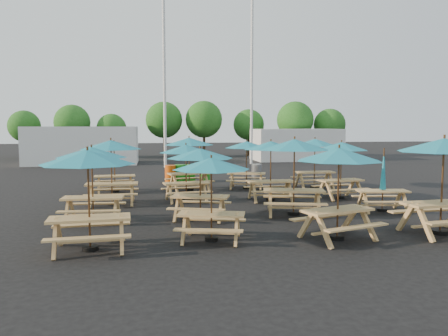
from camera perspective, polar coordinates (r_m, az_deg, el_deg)
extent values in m
plane|color=black|center=(16.57, 0.85, -4.28)|extent=(120.00, 120.00, 0.00)
cube|color=tan|center=(10.31, -17.17, -6.30)|extent=(1.84, 0.81, 0.06)
cube|color=tan|center=(9.73, -17.39, -8.75)|extent=(1.81, 0.37, 0.04)
cube|color=tan|center=(11.01, -16.89, -7.09)|extent=(1.81, 0.37, 0.04)
cylinder|color=black|center=(10.47, -17.06, -9.99)|extent=(0.36, 0.36, 0.10)
cylinder|color=brown|center=(10.24, -17.23, -4.06)|extent=(0.04, 0.04, 2.29)
cone|color=teal|center=(10.13, -17.39, 1.35)|extent=(2.24, 2.24, 0.32)
cube|color=tan|center=(13.37, -16.76, -3.75)|extent=(1.77, 0.78, 0.06)
cube|color=tan|center=(12.80, -17.25, -5.43)|extent=(1.75, 0.34, 0.04)
cube|color=tan|center=(14.03, -16.25, -4.46)|extent=(1.75, 0.34, 0.04)
cylinder|color=black|center=(13.49, -16.68, -6.54)|extent=(0.35, 0.35, 0.10)
cylinder|color=brown|center=(13.31, -16.81, -2.07)|extent=(0.04, 0.04, 2.22)
cone|color=teal|center=(13.23, -16.92, 1.96)|extent=(2.15, 2.15, 0.31)
cube|color=tan|center=(16.12, -14.44, -2.02)|extent=(1.83, 0.73, 0.06)
cube|color=tan|center=(15.50, -14.61, -3.42)|extent=(1.83, 0.27, 0.04)
cube|color=tan|center=(16.82, -14.24, -2.72)|extent=(1.83, 0.27, 0.04)
cylinder|color=black|center=(16.22, -14.38, -4.47)|extent=(0.37, 0.37, 0.10)
cylinder|color=brown|center=(16.07, -14.48, -0.55)|extent=(0.04, 0.04, 2.34)
cone|color=teal|center=(16.00, -14.56, 2.96)|extent=(2.16, 2.16, 0.32)
cube|color=tan|center=(19.15, -14.08, -1.02)|extent=(1.74, 0.81, 0.06)
cube|color=tan|center=(18.57, -14.04, -2.06)|extent=(1.71, 0.39, 0.04)
cube|color=tan|center=(19.80, -14.08, -1.61)|extent=(1.71, 0.39, 0.04)
cylinder|color=black|center=(19.24, -14.04, -2.94)|extent=(0.34, 0.34, 0.09)
cylinder|color=brown|center=(19.12, -14.11, 0.13)|extent=(0.04, 0.04, 2.16)
cone|color=teal|center=(19.06, -14.17, 2.86)|extent=(2.16, 2.16, 0.30)
cube|color=tan|center=(10.70, -1.65, -6.04)|extent=(1.72, 1.03, 0.05)
cube|color=tan|center=(10.18, -2.07, -8.13)|extent=(1.62, 0.64, 0.04)
cube|color=tan|center=(11.33, -1.27, -6.74)|extent=(1.62, 0.64, 0.04)
cylinder|color=black|center=(10.84, -1.64, -9.25)|extent=(0.32, 0.32, 0.09)
cylinder|color=brown|center=(10.63, -1.66, -4.10)|extent=(0.04, 0.04, 2.06)
cone|color=teal|center=(10.53, -1.67, 0.58)|extent=(2.32, 2.32, 0.29)
cube|color=tan|center=(13.16, -3.12, -3.74)|extent=(1.82, 1.15, 0.06)
cube|color=tan|center=(12.61, -3.69, -5.40)|extent=(1.68, 0.75, 0.04)
cube|color=tan|center=(13.81, -2.58, -4.45)|extent=(1.68, 0.75, 0.04)
cylinder|color=black|center=(13.28, -3.10, -6.50)|extent=(0.34, 0.34, 0.09)
cylinder|color=brown|center=(13.11, -3.12, -2.07)|extent=(0.04, 0.04, 2.16)
cone|color=teal|center=(13.02, -3.15, 1.91)|extent=(2.51, 2.51, 0.30)
cube|color=tan|center=(16.39, -4.95, -1.97)|extent=(1.75, 0.88, 0.06)
cube|color=tan|center=(15.84, -4.46, -3.21)|extent=(1.69, 0.47, 0.04)
cube|color=tan|center=(17.02, -5.40, -2.61)|extent=(1.69, 0.47, 0.04)
cylinder|color=black|center=(16.49, -4.94, -4.18)|extent=(0.33, 0.33, 0.09)
cylinder|color=brown|center=(16.35, -4.97, -0.64)|extent=(0.04, 0.04, 2.14)
cone|color=teal|center=(16.28, -4.99, 2.51)|extent=(2.22, 2.22, 0.30)
cube|color=tan|center=(19.15, -4.56, -0.71)|extent=(1.94, 1.08, 0.06)
cube|color=tan|center=(18.55, -3.95, -1.82)|extent=(1.84, 0.63, 0.04)
cube|color=tan|center=(19.82, -5.12, -1.36)|extent=(1.84, 0.63, 0.04)
cylinder|color=black|center=(19.24, -4.54, -2.78)|extent=(0.37, 0.37, 0.10)
cylinder|color=brown|center=(19.11, -4.57, 0.53)|extent=(0.04, 0.04, 2.34)
cone|color=teal|center=(19.05, -4.59, 3.49)|extent=(2.54, 2.54, 0.32)
cube|color=tan|center=(11.15, 14.63, -5.35)|extent=(1.93, 1.21, 0.06)
cube|color=tan|center=(10.74, 16.95, -7.41)|extent=(1.79, 0.79, 0.04)
cube|color=tan|center=(11.70, 12.43, -6.25)|extent=(1.79, 0.79, 0.04)
cylinder|color=black|center=(11.30, 14.54, -8.79)|extent=(0.36, 0.36, 0.10)
cylinder|color=brown|center=(11.08, 14.68, -3.27)|extent=(0.04, 0.04, 2.30)
cone|color=teal|center=(10.98, 14.80, 1.73)|extent=(2.65, 2.65, 0.32)
cube|color=tan|center=(13.96, 9.10, -2.92)|extent=(2.02, 1.18, 0.06)
cube|color=tan|center=(13.32, 9.32, -4.66)|extent=(1.91, 0.72, 0.04)
cube|color=tan|center=(14.69, 8.87, -3.71)|extent=(1.91, 0.72, 0.04)
cylinder|color=black|center=(14.08, 9.06, -5.86)|extent=(0.38, 0.38, 0.11)
cylinder|color=brown|center=(13.90, 9.13, -1.16)|extent=(0.05, 0.05, 2.43)
cone|color=teal|center=(13.82, 9.19, 3.06)|extent=(2.70, 2.70, 0.34)
cube|color=tan|center=(16.58, 6.09, -1.75)|extent=(1.78, 0.70, 0.06)
cube|color=tan|center=(16.00, 6.69, -3.05)|extent=(1.78, 0.26, 0.04)
cube|color=tan|center=(17.24, 5.52, -2.42)|extent=(1.78, 0.26, 0.04)
cylinder|color=black|center=(16.68, 6.07, -4.07)|extent=(0.36, 0.36, 0.10)
cylinder|color=brown|center=(16.54, 6.11, -0.35)|extent=(0.04, 0.04, 2.27)
cone|color=teal|center=(16.47, 6.14, 2.96)|extent=(2.10, 2.10, 0.32)
cube|color=tan|center=(19.69, 2.95, -0.70)|extent=(1.80, 1.11, 0.06)
cube|color=tan|center=(19.11, 2.81, -1.70)|extent=(1.68, 0.70, 0.04)
cube|color=tan|center=(20.34, 3.07, -1.27)|extent=(1.68, 0.70, 0.04)
cylinder|color=black|center=(19.77, 2.94, -2.56)|extent=(0.34, 0.34, 0.09)
cylinder|color=brown|center=(19.66, 2.96, 0.42)|extent=(0.04, 0.04, 2.16)
cone|color=teal|center=(19.60, 2.97, 3.07)|extent=(2.46, 2.46, 0.30)
cube|color=tan|center=(12.63, 26.52, -4.17)|extent=(2.03, 0.94, 0.07)
cube|color=tan|center=(13.23, 24.39, -5.07)|extent=(1.99, 0.45, 0.04)
cylinder|color=black|center=(12.77, 26.37, -7.52)|extent=(0.39, 0.39, 0.11)
cylinder|color=brown|center=(12.57, 26.60, -2.15)|extent=(0.05, 0.05, 2.52)
cone|color=teal|center=(12.49, 26.81, 2.70)|extent=(2.51, 2.51, 0.35)
cube|color=tan|center=(15.33, 20.02, -2.84)|extent=(1.72, 0.88, 0.05)
cube|color=tan|center=(14.81, 20.81, -4.18)|extent=(1.66, 0.47, 0.04)
cube|color=tan|center=(15.92, 19.22, -3.48)|extent=(1.66, 0.47, 0.04)
cylinder|color=black|center=(15.42, 19.94, -5.16)|extent=(0.33, 0.33, 0.09)
cylinder|color=brown|center=(15.28, 20.06, -1.45)|extent=(0.04, 0.04, 2.10)
cone|color=teal|center=(15.24, 20.11, -0.09)|extent=(0.20, 0.20, 1.37)
cube|color=tan|center=(17.55, 14.99, -1.56)|extent=(1.82, 0.93, 0.06)
cube|color=tan|center=(17.06, 16.14, -2.73)|extent=(1.75, 0.50, 0.04)
cube|color=tan|center=(18.12, 13.87, -2.21)|extent=(1.75, 0.50, 0.04)
cylinder|color=black|center=(17.64, 14.94, -3.70)|extent=(0.35, 0.35, 0.10)
cylinder|color=brown|center=(17.51, 15.02, -0.27)|extent=(0.04, 0.04, 2.22)
cone|color=teal|center=(17.44, 15.10, 2.79)|extent=(2.32, 2.32, 0.31)
cube|color=tan|center=(20.26, 11.72, -0.53)|extent=(1.77, 0.69, 0.06)
cube|color=tan|center=(19.69, 12.39, -1.55)|extent=(1.77, 0.25, 0.04)
cube|color=tan|center=(20.89, 11.06, -1.13)|extent=(1.77, 0.25, 0.04)
cylinder|color=black|center=(20.34, 11.68, -2.44)|extent=(0.35, 0.35, 0.10)
cylinder|color=brown|center=(20.22, 11.74, 0.60)|extent=(0.04, 0.04, 2.26)
cone|color=teal|center=(20.16, 11.79, 3.31)|extent=(2.08, 2.08, 0.31)
cylinder|color=#E4550D|center=(22.06, -7.03, -0.76)|extent=(0.54, 0.54, 0.86)
cylinder|color=#1E8A19|center=(22.31, -5.82, -0.68)|extent=(0.54, 0.54, 0.86)
cylinder|color=#1E8A19|center=(22.34, -4.47, -0.65)|extent=(0.54, 0.54, 0.86)
cylinder|color=#1E8A19|center=(22.10, -2.53, -0.71)|extent=(0.54, 0.54, 0.86)
cylinder|color=gray|center=(22.64, 4.28, -0.57)|extent=(0.54, 0.54, 0.86)
cylinder|color=silver|center=(30.25, -7.79, 11.46)|extent=(0.20, 0.20, 12.00)
cylinder|color=silver|center=(33.07, 3.65, 10.98)|extent=(0.20, 0.20, 12.00)
cube|color=silver|center=(34.47, -17.92, 2.85)|extent=(8.00, 4.00, 2.80)
cube|color=silver|center=(37.07, 9.35, 3.05)|extent=(7.00, 4.00, 2.60)
cylinder|color=#382314|center=(42.83, -24.54, 2.49)|extent=(0.24, 0.24, 1.92)
sphere|color=#1E5919|center=(42.79, -24.64, 5.00)|extent=(2.80, 2.80, 2.80)
cylinder|color=#382314|center=(40.58, -19.12, 2.69)|extent=(0.24, 0.24, 2.14)
sphere|color=#1E5919|center=(40.55, -19.22, 5.64)|extent=(3.11, 3.11, 3.11)
cylinder|color=#382314|center=(39.92, -14.42, 2.53)|extent=(0.24, 0.24, 1.78)
sphere|color=#1E5919|center=(39.87, -14.48, 5.03)|extent=(2.59, 2.59, 2.59)
cylinder|color=#382314|center=(40.83, -7.80, 3.08)|extent=(0.24, 0.24, 2.31)
sphere|color=#1E5919|center=(40.80, -7.84, 6.25)|extent=(3.36, 3.36, 3.36)
cylinder|color=#382314|center=(40.64, -2.62, 3.14)|extent=(0.24, 0.24, 2.35)
sphere|color=#1E5919|center=(40.62, -2.63, 6.37)|extent=(3.41, 3.41, 3.41)
cylinder|color=#382314|center=(41.79, 3.22, 2.97)|extent=(0.24, 0.24, 2.02)
sphere|color=#1E5919|center=(41.75, 3.24, 5.68)|extent=(2.94, 2.94, 2.94)
cylinder|color=#382314|center=(41.15, 9.23, 3.09)|extent=(0.24, 0.24, 2.32)
sphere|color=#1E5919|center=(41.13, 9.28, 6.25)|extent=(3.38, 3.38, 3.38)
cylinder|color=#382314|center=(42.39, 13.57, 2.87)|extent=(0.24, 0.24, 2.03)
sphere|color=#1E5919|center=(42.35, 13.63, 5.55)|extent=(2.95, 2.95, 2.95)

